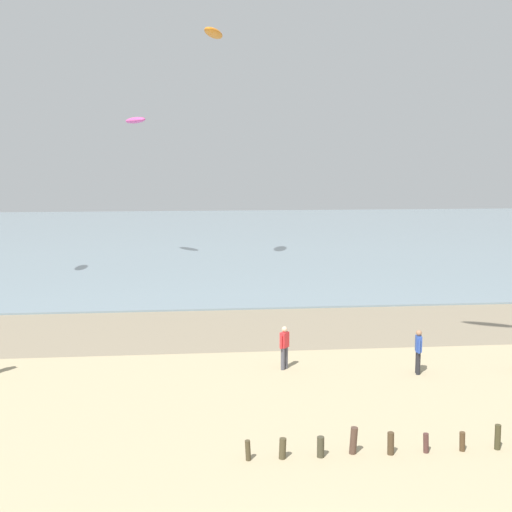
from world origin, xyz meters
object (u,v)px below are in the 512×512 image
Objects in this scene: kite_aloft_0 at (214,33)px; person_trailing_behind at (284,346)px; person_nearest_camera at (418,350)px; kite_aloft_1 at (135,120)px.

person_trailing_behind is at bearing -162.13° from kite_aloft_0.
person_trailing_behind is (-5.00, 1.06, 0.00)m from person_nearest_camera.
person_nearest_camera is at bearing -12.02° from person_trailing_behind.
person_trailing_behind is at bearing -14.42° from kite_aloft_1.
kite_aloft_0 is (-1.71, 25.19, 16.27)m from person_trailing_behind.
kite_aloft_0 reaches higher than person_trailing_behind.
kite_aloft_0 is at bearing 93.88° from person_trailing_behind.
kite_aloft_0 is at bearing 104.34° from person_nearest_camera.
person_nearest_camera and person_trailing_behind have the same top height.
person_nearest_camera is 31.60m from kite_aloft_0.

